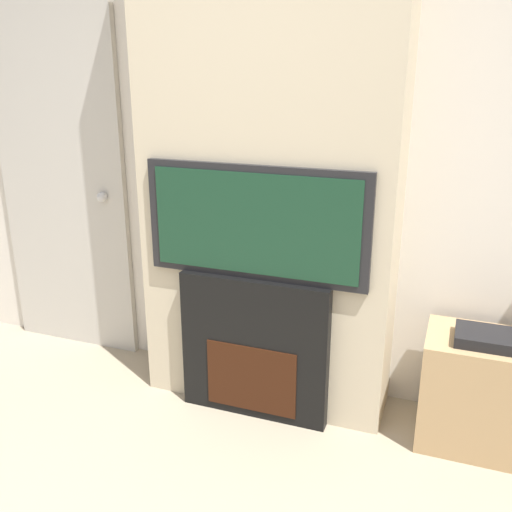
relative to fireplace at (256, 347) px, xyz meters
The scene contains 6 objects.
wall_back 1.06m from the fireplace, 90.00° to the left, with size 6.00×0.06×2.70m.
chimney_breast 1.00m from the fireplace, 90.00° to the left, with size 1.24×0.36×2.70m.
fireplace is the anchor object (origin of this frame).
television 0.64m from the fireplace, 90.00° to the right, with size 1.07×0.07×0.54m.
media_stand 1.07m from the fireplace, ahead, with size 0.53×0.38×0.58m.
entry_door 1.53m from the fireplace, 165.87° to the left, with size 0.85×0.09×2.03m.
Camera 1 is at (0.88, -0.73, 1.69)m, focal length 40.00 mm.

